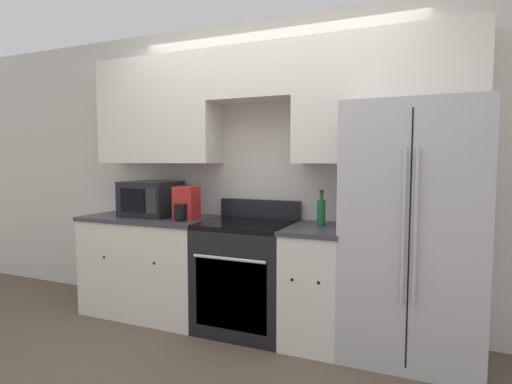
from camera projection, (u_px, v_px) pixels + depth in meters
name	position (u px, v px, depth m)	size (l,w,h in m)	color
ground_plane	(240.00, 346.00, 2.99)	(12.00, 12.00, 0.00)	brown
wall_back	(269.00, 143.00, 3.40)	(8.00, 0.39, 2.60)	beige
lower_cabinets_left	(152.00, 264.00, 3.64)	(1.19, 0.64, 0.89)	silver
lower_cabinets_right	(316.00, 284.00, 3.05)	(0.44, 0.64, 0.89)	silver
oven_range	(247.00, 275.00, 3.27)	(0.74, 0.65, 1.05)	black
refrigerator	(411.00, 232.00, 2.80)	(0.91, 0.73, 1.78)	#B7B7BC
microwave	(151.00, 199.00, 3.62)	(0.46, 0.41, 0.31)	black
bottle	(321.00, 212.00, 3.06)	(0.06, 0.06, 0.28)	#195928
paper_towel_holder	(186.00, 204.00, 3.38)	(0.19, 0.22, 0.28)	#B22323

